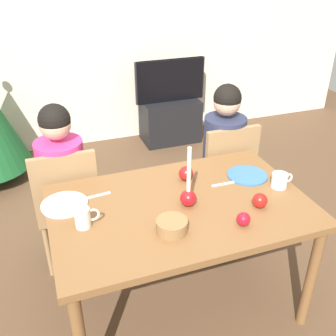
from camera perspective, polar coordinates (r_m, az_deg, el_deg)
ground_plane at (r=2.63m, az=1.56°, el=-18.90°), size 7.68×7.68×0.00m
back_wall at (r=4.33m, az=-11.53°, el=20.01°), size 6.40×0.10×2.60m
dining_table at (r=2.18m, az=1.80°, el=-7.11°), size 1.40×0.90×0.75m
chair_left at (r=2.66m, az=-14.57°, el=-4.70°), size 0.40×0.40×0.90m
chair_right at (r=2.94m, az=8.17°, el=-0.53°), size 0.40×0.40×0.90m
person_left_child at (r=2.66m, az=-14.81°, el=-3.29°), size 0.30×0.30×1.17m
person_right_child at (r=2.93m, az=7.96°, el=0.75°), size 0.30×0.30×1.17m
tv_stand at (r=4.52m, az=0.31°, el=6.95°), size 0.64×0.40×0.48m
tv at (r=4.36m, az=0.32°, el=12.67°), size 0.79×0.05×0.46m
candle_centerpiece at (r=2.08m, az=2.99°, el=-3.84°), size 0.09×0.09×0.35m
plate_left at (r=2.19m, az=-14.90°, el=-5.16°), size 0.25×0.25×0.01m
plate_right at (r=2.43m, az=11.50°, el=-1.06°), size 0.24×0.24×0.01m
mug_left at (r=1.98m, az=-12.27°, el=-7.09°), size 0.13×0.08×0.10m
mug_right at (r=2.35m, az=16.06°, el=-1.73°), size 0.13×0.09×0.09m
fork_left at (r=2.22m, az=-10.64°, el=-4.07°), size 0.18×0.03×0.01m
fork_right at (r=2.32m, az=8.45°, el=-2.26°), size 0.18×0.02×0.01m
bowl_walnuts at (r=1.92m, az=0.57°, el=-8.45°), size 0.16×0.16×0.06m
apple_near_candle at (r=2.14m, az=13.29°, el=-4.64°), size 0.08×0.08×0.08m
apple_by_left_plate at (r=2.32m, az=2.64°, el=-0.80°), size 0.09×0.09×0.09m
apple_by_right_mug at (r=1.99m, az=10.98°, el=-7.34°), size 0.07×0.07×0.07m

